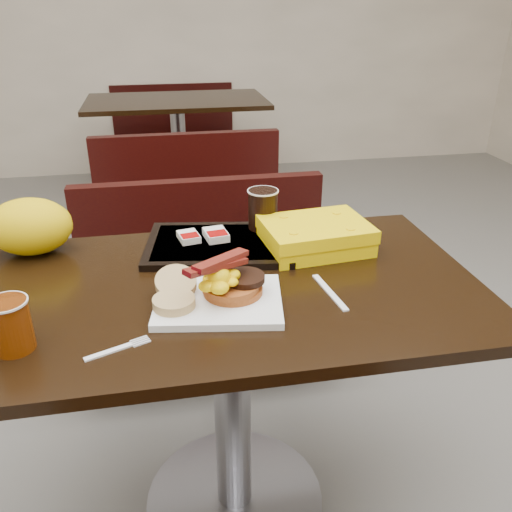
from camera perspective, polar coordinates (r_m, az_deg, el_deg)
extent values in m
cube|color=gray|center=(1.76, -2.28, -24.84)|extent=(6.00, 7.00, 0.01)
cube|color=white|center=(1.19, -4.03, -4.86)|extent=(0.31, 0.26, 0.02)
cylinder|color=#A9511C|center=(1.20, -2.50, -3.34)|extent=(0.15, 0.15, 0.03)
cylinder|color=black|center=(1.19, -1.19, -2.38)|extent=(0.10, 0.10, 0.01)
ellipsoid|color=#FFE005|center=(1.16, -4.04, -2.45)|extent=(0.11, 0.10, 0.05)
cylinder|color=tan|center=(1.16, -8.80, -4.93)|extent=(0.10, 0.10, 0.02)
cylinder|color=tan|center=(1.21, -8.59, -2.82)|extent=(0.10, 0.10, 0.05)
cylinder|color=#943A05|center=(1.13, -24.83, -6.79)|extent=(0.10, 0.10, 0.11)
cube|color=white|center=(1.25, 7.92, -3.85)|extent=(0.04, 0.17, 0.00)
cube|color=red|center=(1.28, -8.52, -2.98)|extent=(0.04, 0.03, 0.01)
cube|color=#8C0504|center=(1.24, -6.92, -3.94)|extent=(0.04, 0.03, 0.01)
cube|color=black|center=(1.46, -3.96, 1.25)|extent=(0.43, 0.34, 0.02)
cube|color=silver|center=(1.47, -7.24, 2.06)|extent=(0.06, 0.08, 0.02)
cube|color=silver|center=(1.47, -4.33, 2.29)|extent=(0.07, 0.09, 0.02)
cylinder|color=black|center=(1.51, 0.74, 5.03)|extent=(0.10, 0.10, 0.11)
cube|color=yellow|center=(1.45, 6.39, 2.18)|extent=(0.30, 0.24, 0.07)
ellipsoid|color=yellow|center=(1.52, -23.11, 2.93)|extent=(0.23, 0.18, 0.15)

